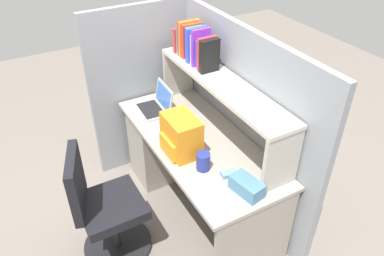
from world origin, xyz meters
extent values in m
plane|color=slate|center=(0.00, 0.00, 0.00)|extent=(8.00, 8.00, 0.00)
cube|color=#AAA093|center=(0.00, 0.00, 0.71)|extent=(1.60, 0.70, 0.03)
cube|color=#9D9388|center=(-0.55, 0.00, 0.35)|extent=(0.40, 0.64, 0.70)
cube|color=#9D9388|center=(0.78, 0.00, 0.35)|extent=(0.03, 0.64, 0.70)
cube|color=gray|center=(0.00, 0.38, 0.78)|extent=(1.84, 0.05, 1.55)
cube|color=gray|center=(-0.85, -0.05, 0.78)|extent=(0.05, 1.06, 1.55)
cube|color=#BCB7AC|center=(-0.70, 0.20, 0.94)|extent=(0.03, 0.28, 0.42)
cube|color=#BCB7AC|center=(0.70, 0.20, 0.94)|extent=(0.03, 0.28, 0.42)
cube|color=beige|center=(0.00, 0.20, 1.17)|extent=(1.44, 0.28, 0.03)
cube|color=red|center=(-0.60, 0.20, 1.28)|extent=(0.04, 0.18, 0.20)
cube|color=teal|center=(-0.57, 0.20, 1.30)|extent=(0.02, 0.15, 0.24)
cube|color=red|center=(-0.54, 0.20, 1.32)|extent=(0.02, 0.16, 0.28)
cube|color=orange|center=(-0.51, 0.21, 1.32)|extent=(0.02, 0.18, 0.28)
cube|color=red|center=(-0.47, 0.21, 1.32)|extent=(0.04, 0.17, 0.27)
cube|color=green|center=(-0.43, 0.21, 1.31)|extent=(0.03, 0.14, 0.26)
cube|color=blue|center=(-0.38, 0.20, 1.32)|extent=(0.04, 0.17, 0.27)
cube|color=white|center=(-0.34, 0.20, 1.30)|extent=(0.03, 0.15, 0.24)
cube|color=purple|center=(-0.30, 0.19, 1.32)|extent=(0.03, 0.16, 0.29)
cube|color=blue|center=(-0.26, 0.21, 1.29)|extent=(0.04, 0.14, 0.22)
cube|color=red|center=(-0.22, 0.20, 1.31)|extent=(0.03, 0.16, 0.25)
cube|color=black|center=(-0.17, 0.19, 1.31)|extent=(0.04, 0.16, 0.25)
cube|color=#B7BABF|center=(-0.53, -0.14, 0.74)|extent=(0.32, 0.23, 0.02)
cube|color=black|center=(-0.53, -0.15, 0.75)|extent=(0.28, 0.18, 0.00)
cube|color=#B7BABF|center=(-0.53, -0.03, 0.85)|extent=(0.31, 0.07, 0.20)
cube|color=#3F72CC|center=(-0.53, -0.03, 0.85)|extent=(0.27, 0.05, 0.16)
cube|color=orange|center=(0.07, -0.18, 0.88)|extent=(0.30, 0.20, 0.29)
cube|color=#FFA123|center=(0.07, -0.28, 0.81)|extent=(0.22, 0.04, 0.13)
cube|color=#7299C6|center=(0.46, -0.02, 0.75)|extent=(0.08, 0.11, 0.03)
cylinder|color=white|center=(-0.21, -0.10, 0.77)|extent=(0.08, 0.08, 0.09)
cube|color=teal|center=(0.65, -0.01, 0.78)|extent=(0.24, 0.16, 0.10)
cylinder|color=navy|center=(0.32, -0.14, 0.79)|extent=(0.10, 0.10, 0.13)
cylinder|color=black|center=(0.07, -0.75, 0.02)|extent=(0.52, 0.52, 0.04)
cylinder|color=#262628|center=(0.07, -0.75, 0.24)|extent=(0.05, 0.05, 0.41)
cube|color=black|center=(0.07, -0.75, 0.45)|extent=(0.44, 0.44, 0.08)
cube|color=black|center=(0.01, -0.94, 0.71)|extent=(0.40, 0.18, 0.44)
camera|label=1|loc=(1.99, -1.16, 2.46)|focal=35.12mm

